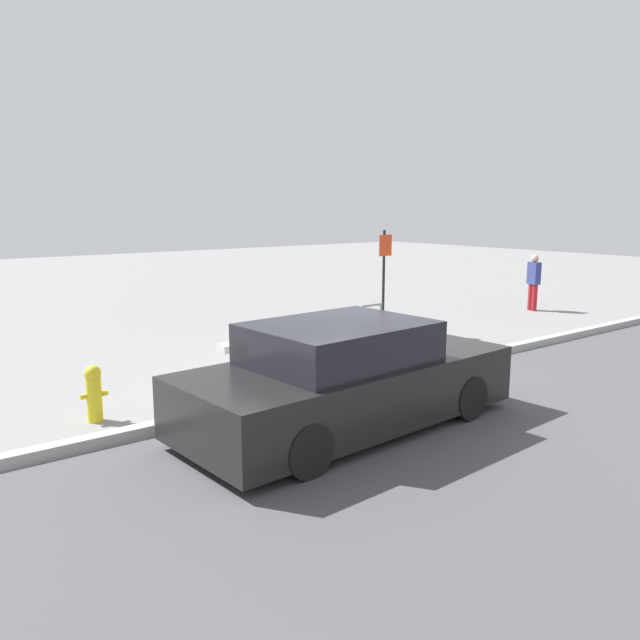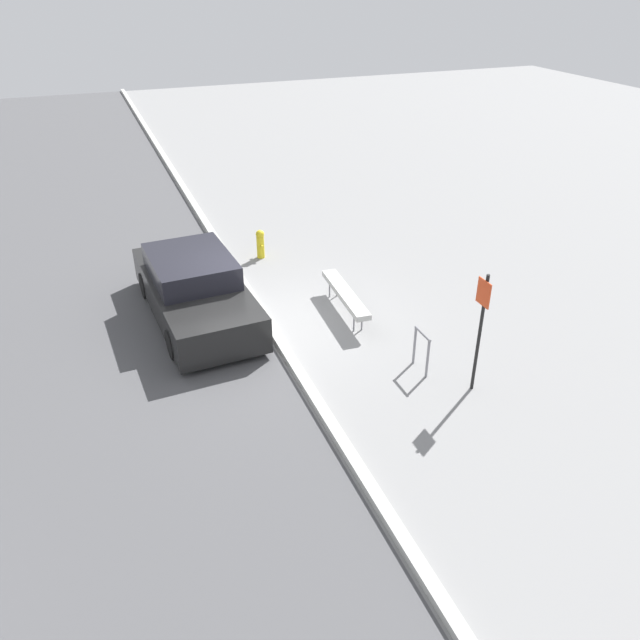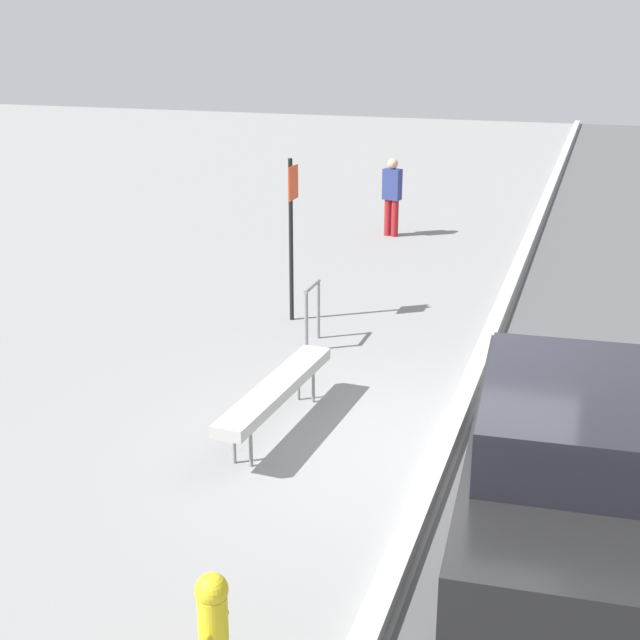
{
  "view_description": "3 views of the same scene",
  "coord_description": "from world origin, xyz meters",
  "px_view_note": "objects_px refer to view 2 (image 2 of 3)",
  "views": [
    {
      "loc": [
        -5.87,
        -7.2,
        2.8
      ],
      "look_at": [
        -0.16,
        0.27,
        1.09
      ],
      "focal_mm": 35.0,
      "sensor_mm": 36.0,
      "label": 1
    },
    {
      "loc": [
        11.19,
        -3.11,
        6.76
      ],
      "look_at": [
        1.36,
        0.69,
        0.7
      ],
      "focal_mm": 35.0,
      "sensor_mm": 36.0,
      "label": 2
    },
    {
      "loc": [
        -7.82,
        -1.26,
        4.13
      ],
      "look_at": [
        1.79,
        1.83,
        0.67
      ],
      "focal_mm": 50.0,
      "sensor_mm": 36.0,
      "label": 3
    }
  ],
  "objects_px": {
    "bike_rack": "(421,347)",
    "parked_car_near": "(195,290)",
    "sign_post": "(481,323)",
    "bench": "(345,294)",
    "fire_hydrant": "(260,243)"
  },
  "relations": [
    {
      "from": "bench",
      "to": "parked_car_near",
      "type": "xyz_separation_m",
      "value": [
        -1.05,
        -3.08,
        0.17
      ]
    },
    {
      "from": "bike_rack",
      "to": "parked_car_near",
      "type": "distance_m",
      "value": 5.06
    },
    {
      "from": "bench",
      "to": "bike_rack",
      "type": "xyz_separation_m",
      "value": [
        2.57,
        0.45,
        0.04
      ]
    },
    {
      "from": "sign_post",
      "to": "parked_car_near",
      "type": "bearing_deg",
      "value": -137.49
    },
    {
      "from": "sign_post",
      "to": "parked_car_near",
      "type": "relative_size",
      "value": 0.5
    },
    {
      "from": "bench",
      "to": "fire_hydrant",
      "type": "bearing_deg",
      "value": -162.44
    },
    {
      "from": "bike_rack",
      "to": "sign_post",
      "type": "xyz_separation_m",
      "value": [
        0.87,
        0.59,
        0.88
      ]
    },
    {
      "from": "bench",
      "to": "bike_rack",
      "type": "relative_size",
      "value": 2.83
    },
    {
      "from": "bike_rack",
      "to": "fire_hydrant",
      "type": "xyz_separation_m",
      "value": [
        -6.13,
        -1.34,
        -0.09
      ]
    },
    {
      "from": "parked_car_near",
      "to": "sign_post",
      "type": "bearing_deg",
      "value": 39.12
    },
    {
      "from": "sign_post",
      "to": "fire_hydrant",
      "type": "xyz_separation_m",
      "value": [
        -7.0,
        -1.93,
        -0.98
      ]
    },
    {
      "from": "bench",
      "to": "fire_hydrant",
      "type": "relative_size",
      "value": 3.05
    },
    {
      "from": "sign_post",
      "to": "parked_car_near",
      "type": "distance_m",
      "value": 6.14
    },
    {
      "from": "bike_rack",
      "to": "parked_car_near",
      "type": "bearing_deg",
      "value": -135.71
    },
    {
      "from": "bench",
      "to": "fire_hydrant",
      "type": "height_order",
      "value": "fire_hydrant"
    }
  ]
}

